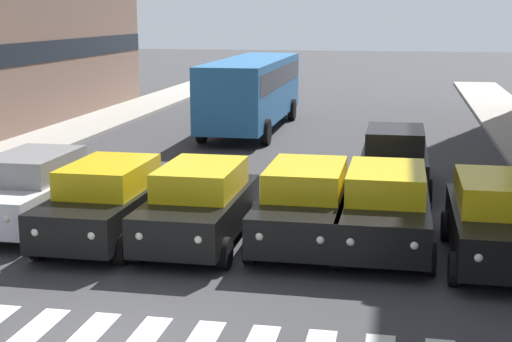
{
  "coord_description": "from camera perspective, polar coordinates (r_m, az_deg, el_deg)",
  "views": [
    {
      "loc": [
        -4.22,
        9.74,
        4.94
      ],
      "look_at": [
        -0.96,
        -7.07,
        1.32
      ],
      "focal_mm": 52.88,
      "sensor_mm": 36.0,
      "label": 1
    }
  ],
  "objects": [
    {
      "name": "car_2",
      "position": [
        16.24,
        3.72,
        -2.54
      ],
      "size": [
        2.02,
        4.44,
        1.72
      ],
      "color": "black",
      "rests_on": "ground_plane"
    },
    {
      "name": "car_5",
      "position": [
        18.34,
        -16.56,
        -1.34
      ],
      "size": [
        2.02,
        4.44,
        1.72
      ],
      "color": "silver",
      "rests_on": "ground_plane"
    },
    {
      "name": "street_lamp_right",
      "position": [
        24.57,
        -18.6,
        9.98
      ],
      "size": [
        3.3,
        0.28,
        6.77
      ],
      "color": "#4C6B56",
      "rests_on": "sidewalk_right"
    },
    {
      "name": "car_4",
      "position": [
        16.78,
        -11.18,
        -2.27
      ],
      "size": [
        2.02,
        4.44,
        1.72
      ],
      "color": "black",
      "rests_on": "ground_plane"
    },
    {
      "name": "car_row2_0",
      "position": [
        21.67,
        10.43,
        0.96
      ],
      "size": [
        2.02,
        4.44,
        1.72
      ],
      "color": "black",
      "rests_on": "ground_plane"
    },
    {
      "name": "bus_behind_traffic",
      "position": [
        32.12,
        -0.27,
        6.43
      ],
      "size": [
        2.78,
        10.5,
        3.0
      ],
      "color": "#286BAD",
      "rests_on": "ground_plane"
    },
    {
      "name": "car_3",
      "position": [
        16.27,
        -4.28,
        -2.52
      ],
      "size": [
        2.02,
        4.44,
        1.72
      ],
      "color": "black",
      "rests_on": "ground_plane"
    },
    {
      "name": "car_0",
      "position": [
        15.75,
        17.84,
        -3.56
      ],
      "size": [
        2.02,
        4.44,
        1.72
      ],
      "color": "black",
      "rests_on": "ground_plane"
    },
    {
      "name": "car_1",
      "position": [
        16.11,
        9.76,
        -2.81
      ],
      "size": [
        2.02,
        4.44,
        1.72
      ],
      "color": "black",
      "rests_on": "ground_plane"
    }
  ]
}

